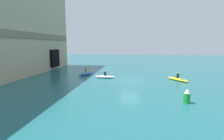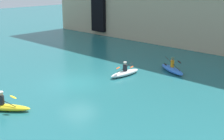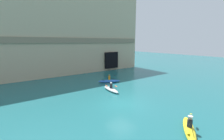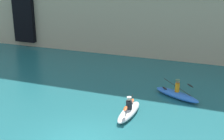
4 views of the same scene
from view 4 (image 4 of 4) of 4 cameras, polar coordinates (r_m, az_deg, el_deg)
name	(u,v)px [view 4 (image 4 of 4)]	position (r m, az deg, el deg)	size (l,w,h in m)	color
kayak_white	(129,111)	(17.36, 3.11, -7.53)	(0.82, 2.91, 1.10)	white
kayak_blue	(177,94)	(19.96, 11.77, -4.34)	(3.19, 2.12, 1.21)	blue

